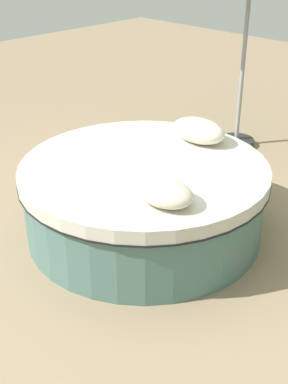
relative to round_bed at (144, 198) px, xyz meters
name	(u,v)px	position (x,y,z in m)	size (l,w,h in m)	color
ground_plane	(144,231)	(0.00, 0.00, -0.34)	(16.00, 16.00, 0.00)	#9E8466
round_bed	(144,198)	(0.00, 0.00, 0.00)	(2.15, 2.15, 0.67)	#4C726B
throw_pillow_0	(164,192)	(0.57, -0.37, 0.41)	(0.48, 0.35, 0.17)	beige
throw_pillow_1	(199,131)	(0.00, 0.72, 0.43)	(0.55, 0.36, 0.22)	beige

